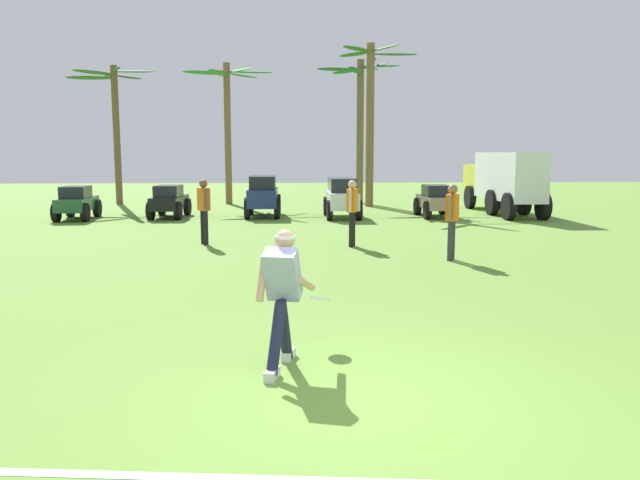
% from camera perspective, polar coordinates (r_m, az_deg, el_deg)
% --- Properties ---
extents(ground_plane, '(80.00, 80.00, 0.00)m').
position_cam_1_polar(ground_plane, '(5.70, 4.79, -14.80)').
color(ground_plane, olive).
extents(frisbee_thrower, '(0.64, 1.04, 1.42)m').
position_cam_1_polar(frisbee_thrower, '(6.42, -3.45, -4.67)').
color(frisbee_thrower, '#191E38').
rests_on(frisbee_thrower, ground_plane).
extents(frisbee_in_flight, '(0.33, 0.33, 0.10)m').
position_cam_1_polar(frisbee_in_flight, '(7.21, -0.12, -5.35)').
color(frisbee_in_flight, white).
extents(teammate_near_sideline, '(0.35, 0.46, 1.56)m').
position_cam_1_polar(teammate_near_sideline, '(15.22, -10.58, 3.13)').
color(teammate_near_sideline, black).
rests_on(teammate_near_sideline, ground_plane).
extents(teammate_midfield, '(0.30, 0.49, 1.56)m').
position_cam_1_polar(teammate_midfield, '(14.61, 2.97, 3.05)').
color(teammate_midfield, black).
rests_on(teammate_midfield, ground_plane).
extents(teammate_deep, '(0.34, 0.47, 1.56)m').
position_cam_1_polar(teammate_deep, '(13.00, 11.98, 2.27)').
color(teammate_deep, '#33333D').
rests_on(teammate_deep, ground_plane).
extents(parked_car_slot_a, '(1.18, 2.24, 1.10)m').
position_cam_1_polar(parked_car_slot_a, '(22.10, -21.34, 3.23)').
color(parked_car_slot_a, '#235133').
rests_on(parked_car_slot_a, ground_plane).
extents(parked_car_slot_b, '(1.17, 2.24, 1.10)m').
position_cam_1_polar(parked_car_slot_b, '(21.76, -13.62, 3.49)').
color(parked_car_slot_b, black).
rests_on(parked_car_slot_b, ground_plane).
extents(parked_car_slot_c, '(1.19, 2.36, 1.40)m').
position_cam_1_polar(parked_car_slot_c, '(21.58, -5.22, 4.12)').
color(parked_car_slot_c, navy).
rests_on(parked_car_slot_c, ground_plane).
extents(parked_car_slot_d, '(1.14, 2.40, 1.34)m').
position_cam_1_polar(parked_car_slot_d, '(21.18, 2.02, 4.02)').
color(parked_car_slot_d, silver).
rests_on(parked_car_slot_d, ground_plane).
extents(parked_car_slot_e, '(1.09, 2.20, 1.10)m').
position_cam_1_polar(parked_car_slot_e, '(21.73, 10.51, 3.57)').
color(parked_car_slot_e, '#998466').
rests_on(parked_car_slot_e, ground_plane).
extents(box_truck, '(1.42, 5.91, 2.20)m').
position_cam_1_polar(box_truck, '(23.50, 16.40, 5.34)').
color(box_truck, yellow).
rests_on(box_truck, ground_plane).
extents(palm_tree_far_left, '(3.74, 3.04, 5.78)m').
position_cam_1_polar(palm_tree_far_left, '(28.02, -18.24, 10.61)').
color(palm_tree_far_left, brown).
rests_on(palm_tree_far_left, ground_plane).
extents(palm_tree_left_of_centre, '(3.72, 3.73, 5.90)m').
position_cam_1_polar(palm_tree_left_of_centre, '(27.05, -8.42, 11.35)').
color(palm_tree_left_of_centre, brown).
rests_on(palm_tree_left_of_centre, ground_plane).
extents(palm_tree_right_of_centre, '(3.58, 3.60, 6.10)m').
position_cam_1_polar(palm_tree_right_of_centre, '(27.28, 3.67, 11.34)').
color(palm_tree_right_of_centre, brown).
rests_on(palm_tree_right_of_centre, ground_plane).
extents(palm_tree_far_right, '(3.19, 3.35, 6.48)m').
position_cam_1_polar(palm_tree_far_right, '(25.61, 4.66, 11.63)').
color(palm_tree_far_right, brown).
rests_on(palm_tree_far_right, ground_plane).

